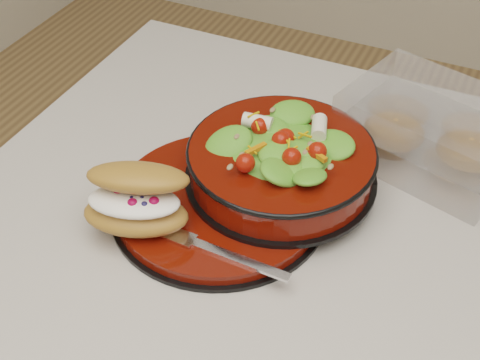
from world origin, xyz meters
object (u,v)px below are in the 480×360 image
at_px(croissant, 137,200).
at_px(fork, 220,252).
at_px(dinner_plate, 219,203).
at_px(salad_bowl, 282,157).
at_px(pastry_box, 432,132).

distance_m(croissant, fork, 0.12).
relative_size(dinner_plate, croissant, 1.94).
distance_m(dinner_plate, fork, 0.09).
relative_size(dinner_plate, fork, 1.70).
xyz_separation_m(salad_bowl, croissant, (-0.12, -0.14, -0.00)).
distance_m(dinner_plate, croissant, 0.11).
bearing_deg(salad_bowl, croissant, -130.76).
bearing_deg(croissant, fork, -21.08).
bearing_deg(pastry_box, croissant, -118.23).
bearing_deg(croissant, salad_bowl, 30.97).
height_order(salad_bowl, fork, salad_bowl).
relative_size(dinner_plate, salad_bowl, 1.11).
height_order(dinner_plate, salad_bowl, salad_bowl).
xyz_separation_m(dinner_plate, salad_bowl, (0.06, 0.07, 0.05)).
relative_size(salad_bowl, pastry_box, 0.96).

